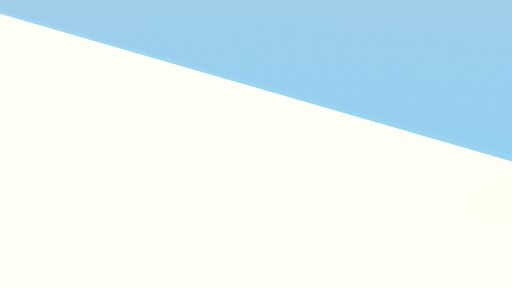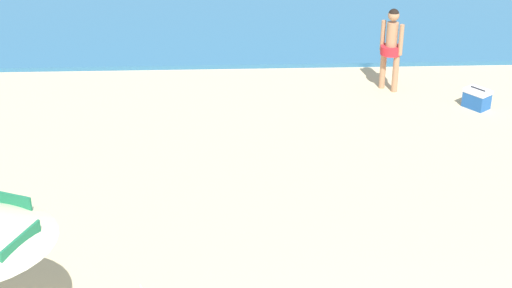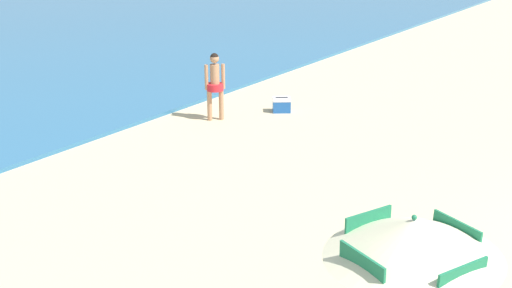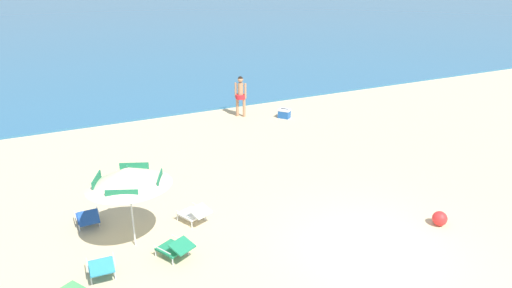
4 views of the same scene
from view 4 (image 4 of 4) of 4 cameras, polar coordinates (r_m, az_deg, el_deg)
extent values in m
plane|color=#D1BA8E|center=(11.76, 13.88, -12.20)|extent=(800.00, 800.00, 0.00)
cylinder|color=silver|center=(11.36, -14.97, -7.52)|extent=(0.04, 0.04, 2.06)
cone|color=beige|center=(11.00, -15.37, -3.84)|extent=(2.51, 2.53, 0.54)
cube|color=#1E724C|center=(11.68, -14.65, -2.79)|extent=(0.66, 0.30, 0.25)
cube|color=#1E724C|center=(11.22, -18.88, -4.32)|extent=(0.30, 0.66, 0.25)
cube|color=#1E724C|center=(10.42, -16.06, -6.00)|extent=(0.66, 0.30, 0.25)
cube|color=#1E724C|center=(10.92, -11.65, -4.28)|extent=(0.30, 0.66, 0.25)
sphere|color=#1E724C|center=(10.90, -15.49, -2.64)|extent=(0.06, 0.06, 0.06)
cube|color=white|center=(12.51, -7.90, -8.46)|extent=(0.71, 0.76, 0.04)
cube|color=white|center=(12.16, -6.80, -8.15)|extent=(0.62, 0.57, 0.16)
cylinder|color=silver|center=(12.62, -9.59, -8.85)|extent=(0.03, 0.03, 0.18)
cylinder|color=silver|center=(12.89, -7.91, -8.06)|extent=(0.03, 0.03, 0.18)
cylinder|color=silver|center=(12.24, -7.84, -9.78)|extent=(0.03, 0.03, 0.18)
cylinder|color=silver|center=(12.51, -6.15, -8.93)|extent=(0.03, 0.03, 0.18)
cylinder|color=silver|center=(12.29, -8.91, -8.45)|extent=(0.24, 0.51, 0.02)
cylinder|color=silver|center=(12.61, -6.97, -7.53)|extent=(0.24, 0.51, 0.02)
cube|color=#1E4799|center=(13.02, -19.90, -8.37)|extent=(0.53, 0.61, 0.04)
cube|color=#1E4799|center=(12.56, -19.76, -8.45)|extent=(0.50, 0.38, 0.25)
cylinder|color=silver|center=(13.31, -21.06, -8.40)|extent=(0.03, 0.03, 0.18)
cylinder|color=silver|center=(13.34, -18.97, -8.04)|extent=(0.03, 0.03, 0.18)
cylinder|color=silver|center=(12.81, -20.76, -9.58)|extent=(0.03, 0.03, 0.18)
cylinder|color=silver|center=(12.84, -18.58, -9.20)|extent=(0.03, 0.03, 0.18)
cylinder|color=silver|center=(12.95, -21.20, -8.13)|extent=(0.03, 0.54, 0.02)
cylinder|color=silver|center=(12.98, -18.74, -7.70)|extent=(0.03, 0.54, 0.02)
cube|color=teal|center=(11.02, -18.36, -14.03)|extent=(0.55, 0.63, 0.04)
cube|color=teal|center=(10.61, -18.31, -14.08)|extent=(0.51, 0.44, 0.13)
cylinder|color=silver|center=(11.32, -19.70, -13.87)|extent=(0.03, 0.03, 0.18)
cylinder|color=silver|center=(11.32, -17.18, -13.49)|extent=(0.03, 0.03, 0.18)
cylinder|color=silver|center=(10.85, -19.46, -15.53)|extent=(0.03, 0.03, 0.18)
cylinder|color=silver|center=(10.86, -16.81, -15.14)|extent=(0.03, 0.03, 0.18)
cylinder|color=silver|center=(10.95, -19.92, -13.73)|extent=(0.05, 0.54, 0.02)
cylinder|color=silver|center=(10.96, -16.95, -13.29)|extent=(0.05, 0.54, 0.02)
cube|color=#1E7F56|center=(11.22, -10.27, -12.46)|extent=(0.74, 0.77, 0.04)
cube|color=#1E7F56|center=(10.87, -9.01, -12.19)|extent=(0.63, 0.59, 0.16)
cylinder|color=silver|center=(11.33, -12.17, -12.91)|extent=(0.03, 0.03, 0.18)
cylinder|color=silver|center=(11.60, -10.32, -11.89)|extent=(0.03, 0.03, 0.18)
cylinder|color=silver|center=(10.97, -10.14, -14.02)|extent=(0.03, 0.03, 0.18)
cylinder|color=silver|center=(11.24, -8.28, -12.92)|extent=(0.03, 0.03, 0.18)
cylinder|color=silver|center=(11.00, -11.39, -12.55)|extent=(0.27, 0.49, 0.02)
cylinder|color=silver|center=(11.31, -9.26, -11.36)|extent=(0.27, 0.49, 0.02)
cylinder|color=tan|center=(20.53, -2.29, 4.61)|extent=(0.13, 0.13, 0.88)
cylinder|color=tan|center=(20.43, -1.46, 4.54)|extent=(0.13, 0.13, 0.88)
cylinder|color=red|center=(20.35, -1.89, 5.81)|extent=(0.44, 0.44, 0.18)
cylinder|color=tan|center=(20.27, -1.90, 6.60)|extent=(0.24, 0.24, 0.62)
cylinder|color=tan|center=(20.35, -2.49, 6.59)|extent=(0.10, 0.10, 0.66)
cylinder|color=tan|center=(20.21, -1.31, 6.51)|extent=(0.10, 0.10, 0.66)
sphere|color=tan|center=(20.16, -1.92, 7.88)|extent=(0.24, 0.24, 0.24)
sphere|color=black|center=(20.15, -1.92, 7.96)|extent=(0.22, 0.22, 0.22)
cube|color=#1E56A8|center=(20.38, 3.47, 3.64)|extent=(0.56, 0.59, 0.32)
cube|color=white|center=(20.32, 3.48, 4.18)|extent=(0.58, 0.61, 0.08)
cylinder|color=black|center=(20.31, 3.49, 4.33)|extent=(0.23, 0.28, 0.02)
sphere|color=red|center=(13.10, 21.52, -8.46)|extent=(0.39, 0.39, 0.39)
camera|label=1|loc=(14.12, 30.39, 13.30)|focal=53.37mm
camera|label=2|loc=(5.11, 37.18, 18.40)|focal=54.76mm
camera|label=3|loc=(8.95, -55.26, 4.47)|focal=44.46mm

